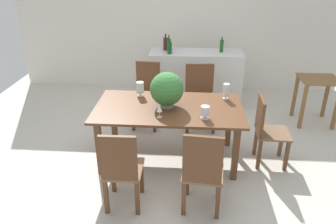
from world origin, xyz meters
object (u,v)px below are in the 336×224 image
object	(u,v)px
crystal_vase_center_near	(226,90)
wine_glass	(159,109)
dining_table	(169,113)
chair_near_left	(121,168)
wine_bottle_green	(222,46)
chair_foot_end	(266,128)
kitchen_counter	(195,79)
side_table	(317,90)
crystal_vase_right	(205,111)
flower_centerpiece	(167,89)
chair_near_right	(203,170)
chair_far_left	(147,92)
wine_bottle_amber	(170,48)
wine_bottle_dark	(166,44)
crystal_vase_left	(140,88)
wine_bottle_clear	(169,45)
chair_far_right	(200,93)

from	to	relation	value
crystal_vase_center_near	wine_glass	xyz separation A→B (m)	(-0.83, -0.61, -0.02)
dining_table	chair_near_left	distance (m)	1.11
wine_glass	wine_bottle_green	world-z (taller)	wine_bottle_green
chair_foot_end	kitchen_counter	xyz separation A→B (m)	(-0.90, 1.83, -0.01)
side_table	crystal_vase_right	bearing A→B (deg)	-140.15
wine_glass	crystal_vase_right	bearing A→B (deg)	0.55
flower_centerpiece	wine_glass	size ratio (longest dim) A/B	2.97
chair_near_right	flower_centerpiece	size ratio (longest dim) A/B	2.18
kitchen_counter	crystal_vase_right	bearing A→B (deg)	-87.55
chair_near_left	kitchen_counter	bearing A→B (deg)	-106.16
chair_far_left	wine_bottle_amber	distance (m)	0.91
dining_table	side_table	world-z (taller)	dining_table
dining_table	wine_bottle_amber	distance (m)	1.73
crystal_vase_center_near	wine_bottle_dark	world-z (taller)	wine_bottle_dark
chair_near_right	kitchen_counter	bearing A→B (deg)	-83.20
chair_near_left	side_table	size ratio (longest dim) A/B	1.26
chair_foot_end	crystal_vase_left	distance (m)	1.74
chair_near_right	wine_bottle_clear	xyz separation A→B (m)	(-0.54, 2.84, 0.56)
wine_bottle_amber	chair_foot_end	bearing A→B (deg)	-51.03
chair_foot_end	chair_near_left	size ratio (longest dim) A/B	0.96
wine_bottle_green	chair_foot_end	bearing A→B (deg)	-75.76
crystal_vase_left	crystal_vase_right	xyz separation A→B (m)	(0.86, -0.62, -0.03)
flower_centerpiece	chair_foot_end	bearing A→B (deg)	-0.18
chair_far_right	crystal_vase_right	xyz separation A→B (m)	(0.03, -1.32, 0.31)
dining_table	wine_bottle_dark	distance (m)	1.98
chair_near_right	side_table	bearing A→B (deg)	-124.06
crystal_vase_right	side_table	distance (m)	2.41
crystal_vase_center_near	wine_bottle_dark	size ratio (longest dim) A/B	0.75
chair_far_right	flower_centerpiece	world-z (taller)	flower_centerpiece
wine_bottle_clear	dining_table	bearing A→B (deg)	-86.06
crystal_vase_right	chair_near_left	bearing A→B (deg)	-140.15
chair_foot_end	kitchen_counter	world-z (taller)	kitchen_counter
chair_far_left	wine_bottle_clear	bearing A→B (deg)	75.05
crystal_vase_center_near	dining_table	bearing A→B (deg)	-157.22
chair_far_right	wine_bottle_amber	distance (m)	0.99
chair_far_right	wine_glass	size ratio (longest dim) A/B	6.50
wine_bottle_amber	wine_bottle_clear	xyz separation A→B (m)	(-0.02, 0.15, 0.01)
chair_near_left	crystal_vase_center_near	bearing A→B (deg)	-132.07
chair_near_right	chair_far_left	bearing A→B (deg)	-62.31
chair_far_left	crystal_vase_right	xyz separation A→B (m)	(0.86, -1.32, 0.31)
wine_glass	flower_centerpiece	bearing A→B (deg)	78.07
dining_table	flower_centerpiece	world-z (taller)	flower_centerpiece
chair_near_right	flower_centerpiece	world-z (taller)	flower_centerpiece
crystal_vase_center_near	kitchen_counter	world-z (taller)	kitchen_counter
crystal_vase_right	wine_bottle_amber	bearing A→B (deg)	105.49
kitchen_counter	wine_bottle_dark	size ratio (longest dim) A/B	5.66
chair_far_left	kitchen_counter	world-z (taller)	chair_far_left
chair_near_right	wine_bottle_amber	distance (m)	2.79
chair_far_left	flower_centerpiece	world-z (taller)	flower_centerpiece
wine_bottle_clear	crystal_vase_left	bearing A→B (deg)	-100.81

